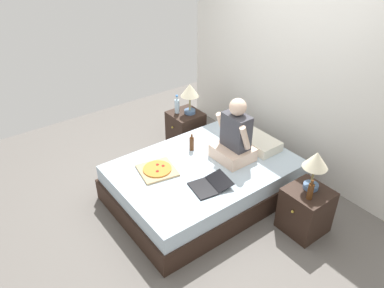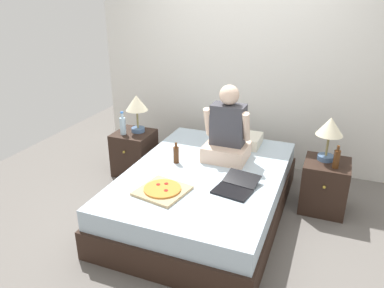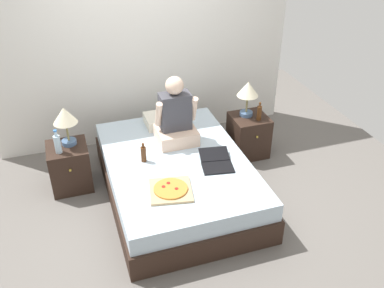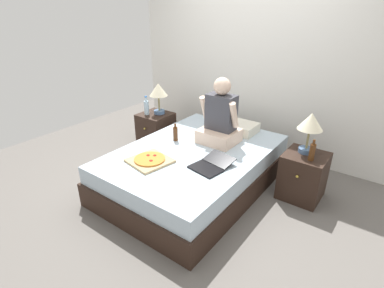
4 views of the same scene
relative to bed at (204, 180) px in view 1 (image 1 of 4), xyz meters
name	(u,v)px [view 1 (image 1 of 4)]	position (x,y,z in m)	size (l,w,h in m)	color
ground_plane	(203,195)	(0.00, 0.00, -0.23)	(5.85, 5.85, 0.00)	#66605B
wall_back	(294,75)	(0.00, 1.43, 1.02)	(3.85, 0.12, 2.50)	silver
bed	(204,180)	(0.00, 0.00, 0.00)	(1.50, 2.14, 0.47)	black
nightstand_left	(186,129)	(-1.11, 0.53, 0.03)	(0.44, 0.47, 0.53)	black
lamp_on_left_nightstand	(190,92)	(-1.07, 0.58, 0.62)	(0.26, 0.26, 0.45)	#4C6B93
water_bottle	(177,106)	(-1.19, 0.44, 0.41)	(0.07, 0.07, 0.28)	silver
nightstand_right	(305,210)	(1.11, 0.53, 0.03)	(0.44, 0.47, 0.53)	black
lamp_on_right_nightstand	(316,163)	(1.08, 0.58, 0.62)	(0.26, 0.26, 0.45)	#4C6B93
beer_bottle	(310,191)	(1.18, 0.43, 0.39)	(0.06, 0.06, 0.23)	#512D14
pillow	(259,143)	(0.11, 0.79, 0.30)	(0.52, 0.34, 0.12)	silver
person_seated	(235,137)	(0.11, 0.37, 0.53)	(0.47, 0.40, 0.78)	beige
laptop	(208,186)	(0.37, -0.23, 0.26)	(0.38, 0.46, 0.07)	black
pizza_box	(157,170)	(-0.21, -0.51, 0.26)	(0.47, 0.47, 0.05)	tan
beer_bottle_on_bed	(192,143)	(-0.34, 0.07, 0.33)	(0.06, 0.06, 0.22)	#4C2811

